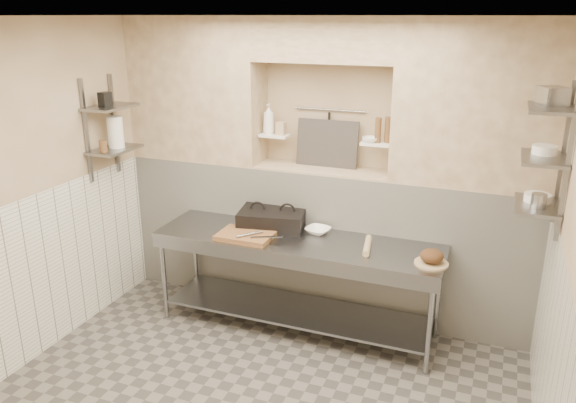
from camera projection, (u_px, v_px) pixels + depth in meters
The scene contains 46 objects.
ceiling at pixel (238, 7), 3.32m from camera, with size 4.00×3.90×0.10m, color silver.
wall_left at pixel (12, 200), 4.48m from camera, with size 0.10×3.90×2.80m, color #C7B28E.
wall_back at pixel (331, 164), 5.55m from camera, with size 4.00×0.10×2.80m, color #C7B28E.
backwall_lower at pixel (322, 239), 5.55m from camera, with size 4.00×0.40×1.40m, color white.
alcove_sill at pixel (323, 169), 5.32m from camera, with size 1.30×0.40×0.02m, color #C7B28E.
backwall_pillar_left at pixel (197, 89), 5.56m from camera, with size 1.35×0.40×1.40m, color #C7B28E.
backwall_pillar_right at pixel (477, 104), 4.65m from camera, with size 1.35×0.40×1.40m, color #C7B28E.
backwall_header at pixel (326, 39), 4.94m from camera, with size 1.30×0.40×0.40m, color #C7B28E.
wainscot_left at pixel (31, 280), 4.68m from camera, with size 0.02×3.90×1.40m, color white.
wainscot_right at pixel (551, 390), 3.32m from camera, with size 0.02×3.90×1.40m, color white.
alcove_shelf_left at pixel (275, 135), 5.40m from camera, with size 0.28×0.16×0.03m, color white.
alcove_shelf_right at pixel (377, 144), 5.06m from camera, with size 0.28×0.16×0.03m, color white.
utensil_rail at pixel (330, 110), 5.30m from camera, with size 0.02×0.02×0.70m, color gray.
hanging_steel at pixel (329, 128), 5.34m from camera, with size 0.02×0.02×0.30m, color black.
splash_panel at pixel (327, 144), 5.34m from camera, with size 0.60×0.02×0.45m, color #383330.
shelf_rail_left_a at pixel (114, 124), 5.44m from camera, with size 0.03×0.03×0.95m, color slate.
shelf_rail_left_b at pixel (86, 131), 5.08m from camera, with size 0.03×0.03×0.95m, color slate.
wall_shelf_left_lower at pixel (115, 150), 5.28m from camera, with size 0.30×0.50×0.03m, color slate.
wall_shelf_left_upper at pixel (110, 107), 5.15m from camera, with size 0.30×0.50×0.03m, color slate.
shelf_rail_right_a at pixel (563, 154), 4.06m from camera, with size 0.03×0.03×1.05m, color slate.
shelf_rail_right_b at pixel (567, 167), 3.71m from camera, with size 0.03×0.03×1.05m, color slate.
wall_shelf_right_lower at pixel (537, 205), 4.04m from camera, with size 0.30×0.50×0.03m, color slate.
wall_shelf_right_mid at pixel (544, 158), 3.93m from camera, with size 0.30×0.50×0.03m, color slate.
wall_shelf_right_upper at pixel (551, 108), 3.82m from camera, with size 0.30×0.50×0.03m, color slate.
prep_table at pixel (296, 266), 5.09m from camera, with size 2.60×0.70×0.90m.
panini_press at pixel (273, 218), 5.29m from camera, with size 0.68×0.54×0.16m.
cutting_board at pixel (246, 236), 5.03m from camera, with size 0.49×0.34×0.04m, color brown.
knife_blade at pixel (267, 237), 4.93m from camera, with size 0.29×0.03×0.01m, color gray.
tongs at pixel (249, 234), 4.97m from camera, with size 0.02×0.02×0.25m, color gray.
mixing_bowl at pixel (318, 231), 5.14m from camera, with size 0.22×0.22×0.05m, color white.
rolling_pin at pixel (367, 246), 4.80m from camera, with size 0.06×0.06×0.38m, color tan.
bread_board at pixel (431, 263), 4.51m from camera, with size 0.27×0.27×0.02m, color tan.
bread_loaf at pixel (432, 256), 4.49m from camera, with size 0.19×0.19×0.11m, color #4C2D19.
bottle_soap at pixel (269, 119), 5.38m from camera, with size 0.11×0.11×0.29m, color white.
jar_alcove at pixel (281, 128), 5.35m from camera, with size 0.08×0.08×0.12m, color #C7B28E.
bowl_alcove at pixel (370, 140), 5.06m from camera, with size 0.15×0.15×0.05m, color white.
condiment_a at pixel (388, 130), 5.01m from camera, with size 0.06×0.06×0.23m, color brown.
condiment_b at pixel (378, 130), 5.01m from camera, with size 0.06×0.06×0.23m, color brown.
condiment_c at pixel (392, 136), 5.03m from camera, with size 0.07×0.07×0.13m, color white.
jug_left at pixel (115, 132), 5.26m from camera, with size 0.15×0.15×0.29m, color white.
jar_left at pixel (103, 146), 5.12m from camera, with size 0.07×0.07×0.11m, color brown.
box_left_upper at pixel (105, 99), 5.07m from camera, with size 0.09×0.09×0.13m, color black.
bowl_right at pixel (538, 198), 4.08m from camera, with size 0.19×0.19×0.06m, color white.
canister_right at pixel (539, 201), 3.93m from camera, with size 0.11×0.11×0.11m, color gray.
bowl_right_mid at pixel (544, 150), 3.99m from camera, with size 0.17×0.17×0.06m, color white.
basket_right at pixel (553, 96), 3.86m from camera, with size 0.16×0.20×0.13m, color gray.
Camera 1 is at (1.55, -3.17, 2.81)m, focal length 35.00 mm.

